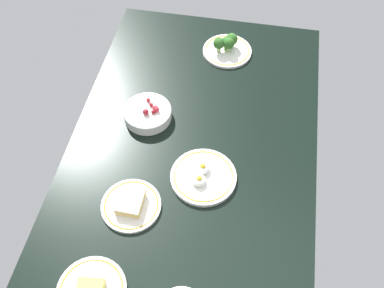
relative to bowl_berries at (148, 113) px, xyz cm
name	(u,v)px	position (x,y,z in cm)	size (l,w,h in cm)	color
dining_table	(192,151)	(10.32, 17.83, -4.24)	(138.52, 83.77, 4.00)	black
bowl_berries	(148,113)	(0.00, 0.00, 0.00)	(17.05, 17.05, 5.85)	white
plate_sandwich	(131,204)	(35.85, 3.39, -0.94)	(18.62, 18.62, 4.34)	white
plate_eggs	(203,176)	(21.71, 23.55, -1.12)	(21.40, 21.40, 4.82)	white
plate_broccoli	(227,47)	(-38.96, 23.04, 0.13)	(19.56, 19.56, 7.57)	white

